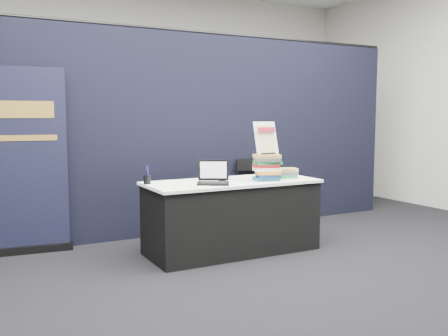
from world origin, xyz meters
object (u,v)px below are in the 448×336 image
at_px(book_stack_short, 285,173).
at_px(pullup_banner, 29,172).
at_px(laptop, 211,178).
at_px(stacking_chair, 256,190).
at_px(display_table, 232,216).
at_px(info_sign, 266,138).
at_px(book_stack_tall, 267,168).

relative_size(book_stack_short, pullup_banner, 0.15).
bearing_deg(laptop, stacking_chair, 68.21).
xyz_separation_m(display_table, stacking_chair, (0.79, 0.79, 0.11)).
bearing_deg(book_stack_short, info_sign, -164.84).
bearing_deg(info_sign, book_stack_tall, -89.77).
relative_size(display_table, pullup_banner, 0.94).
xyz_separation_m(laptop, book_stack_tall, (0.63, -0.03, 0.08)).
bearing_deg(laptop, display_table, 49.83).
height_order(book_stack_tall, stacking_chair, book_stack_tall).
bearing_deg(info_sign, laptop, 179.99).
bearing_deg(info_sign, book_stack_short, 15.39).
bearing_deg(pullup_banner, display_table, -20.37).
height_order(display_table, pullup_banner, pullup_banner).
distance_m(display_table, pullup_banner, 2.14).
relative_size(display_table, stacking_chair, 2.05).
relative_size(info_sign, pullup_banner, 0.18).
distance_m(book_stack_tall, info_sign, 0.30).
xyz_separation_m(book_stack_tall, pullup_banner, (-2.20, 1.10, -0.04)).
bearing_deg(laptop, book_stack_tall, 25.18).
bearing_deg(display_table, info_sign, -19.89).
height_order(display_table, info_sign, info_sign).
xyz_separation_m(book_stack_short, info_sign, (-0.30, -0.08, 0.39)).
distance_m(display_table, info_sign, 0.89).
relative_size(display_table, book_stack_short, 6.27).
distance_m(display_table, stacking_chair, 1.12).
distance_m(pullup_banner, stacking_chair, 2.68).
relative_size(book_stack_tall, info_sign, 0.85).
bearing_deg(stacking_chair, display_table, -128.77).
xyz_separation_m(book_stack_tall, info_sign, (-0.00, 0.03, 0.30)).
bearing_deg(pullup_banner, book_stack_short, -14.96).
distance_m(book_stack_tall, book_stack_short, 0.33).
xyz_separation_m(info_sign, pullup_banner, (-2.20, 1.07, -0.34)).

